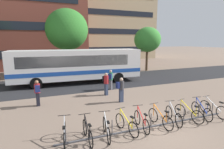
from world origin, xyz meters
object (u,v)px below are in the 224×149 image
parked_bicycle_yellow_3 (126,124)px  parked_bicycle_red_4 (141,121)px  city_bus (79,65)px  commuter_navy_pack_1 (121,88)px  parked_bicycle_silver_0 (65,134)px  commuter_black_pack_3 (106,82)px  parked_bicycle_white_2 (106,129)px  commuter_navy_pack_0 (37,91)px  parked_bicycle_silver_6 (174,116)px  commuter_navy_pack_2 (111,78)px  street_tree_1 (67,30)px  parked_bicycle_orange_5 (160,118)px  street_tree_0 (147,40)px  parked_bicycle_black_1 (88,132)px  parked_bicycle_blue_8 (201,111)px  parked_bicycle_white_9 (213,109)px  parked_bicycle_yellow_7 (189,113)px

parked_bicycle_yellow_3 → parked_bicycle_red_4: (0.79, 0.02, 0.00)m
city_bus → commuter_navy_pack_1: (1.43, -6.63, -0.82)m
parked_bicycle_silver_0 → commuter_black_pack_3: commuter_black_pack_3 is taller
parked_bicycle_white_2 → commuter_navy_pack_0: size_ratio=1.04×
parked_bicycle_red_4 → commuter_navy_pack_0: commuter_navy_pack_0 is taller
parked_bicycle_silver_6 → commuter_navy_pack_1: commuter_navy_pack_1 is taller
commuter_navy_pack_2 → street_tree_1: bearing=51.3°
parked_bicycle_orange_5 → street_tree_0: bearing=-35.5°
parked_bicycle_yellow_3 → commuter_navy_pack_2: commuter_navy_pack_2 is taller
parked_bicycle_black_1 → parked_bicycle_blue_8: size_ratio=1.02×
commuter_navy_pack_0 → commuter_black_pack_3: commuter_black_pack_3 is taller
parked_bicycle_black_1 → parked_bicycle_white_9: size_ratio=1.00×
commuter_black_pack_3 → street_tree_1: (-1.27, 9.93, 4.35)m
parked_bicycle_yellow_3 → commuter_navy_pack_0: 6.27m
city_bus → commuter_navy_pack_1: bearing=-74.5°
commuter_black_pack_3 → parked_bicycle_red_4: bearing=-12.2°
commuter_navy_pack_1 → parked_bicycle_yellow_7: bearing=-65.7°
parked_bicycle_white_2 → parked_bicycle_yellow_3: same height
parked_bicycle_blue_8 → street_tree_1: (-4.58, 15.66, 4.95)m
commuter_navy_pack_1 → commuter_navy_pack_2: size_ratio=0.99×
city_bus → parked_bicycle_yellow_7: bearing=-68.4°
city_bus → street_tree_1: size_ratio=1.57×
commuter_navy_pack_2 → parked_bicycle_silver_0: bearing=-176.9°
parked_bicycle_black_1 → street_tree_0: bearing=-38.8°
parked_bicycle_silver_6 → commuter_navy_pack_0: size_ratio=1.03×
parked_bicycle_silver_0 → parked_bicycle_blue_8: 7.08m
commuter_black_pack_3 → street_tree_1: size_ratio=0.22×
parked_bicycle_yellow_3 → parked_bicycle_red_4: same height
parked_bicycle_black_1 → parked_bicycle_orange_5: (3.55, -0.01, 0.00)m
parked_bicycle_red_4 → commuter_navy_pack_1: (0.69, 3.79, 0.57)m
parked_bicycle_orange_5 → parked_bicycle_black_1: bearing=84.8°
street_tree_0 → commuter_navy_pack_0: bearing=-146.2°
parked_bicycle_red_4 → parked_bicycle_white_9: 4.44m
parked_bicycle_silver_6 → street_tree_1: 16.63m
parked_bicycle_silver_0 → parked_bicycle_black_1: 0.90m
parked_bicycle_yellow_3 → parked_bicycle_blue_8: 4.43m
parked_bicycle_yellow_7 → street_tree_0: size_ratio=0.29×
parked_bicycle_silver_6 → parked_bicycle_white_9: 2.63m
street_tree_0 → parked_bicycle_red_4: bearing=-123.4°
parked_bicycle_silver_0 → parked_bicycle_silver_6: same height
parked_bicycle_yellow_7 → commuter_navy_pack_0: (-7.16, 5.13, 0.56)m
commuter_black_pack_3 → street_tree_1: 10.91m
parked_bicycle_orange_5 → commuter_navy_pack_1: (-0.30, 3.86, 0.57)m
parked_bicycle_red_4 → commuter_black_pack_3: (0.32, 5.66, 0.60)m
parked_bicycle_orange_5 → parked_bicycle_yellow_7: size_ratio=1.01×
parked_bicycle_blue_8 → commuter_navy_pack_1: size_ratio=1.02×
commuter_navy_pack_0 → commuter_navy_pack_1: commuter_navy_pack_1 is taller
parked_bicycle_orange_5 → commuter_navy_pack_2: 7.04m
parked_bicycle_silver_0 → parked_bicycle_blue_8: size_ratio=1.01×
parked_bicycle_black_1 → parked_bicycle_orange_5: bearing=-89.1°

